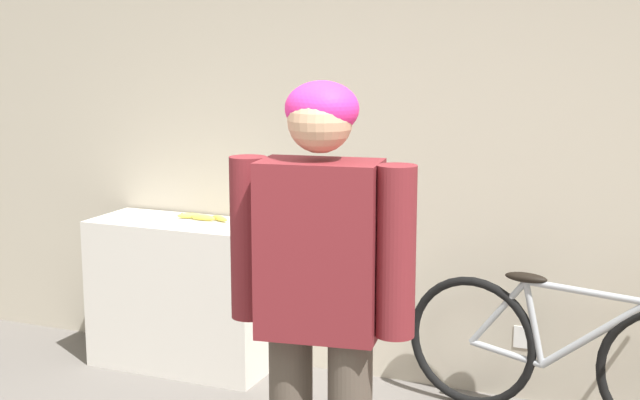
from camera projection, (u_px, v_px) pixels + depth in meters
The scene contains 5 objects.
wall_back at pixel (428, 157), 4.86m from camera, with size 8.00×0.07×2.60m.
side_shelf at pixel (183, 294), 5.28m from camera, with size 1.07×0.48×0.88m.
person at pixel (320, 285), 3.25m from camera, with size 0.72×0.32×1.79m.
bicycle at pixel (566, 355), 4.45m from camera, with size 1.70×0.46×0.78m.
banana at pixel (203, 217), 5.23m from camera, with size 0.35×0.09×0.04m.
Camera 1 is at (1.30, -2.20, 1.94)m, focal length 50.00 mm.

